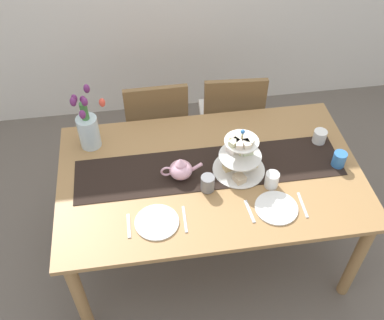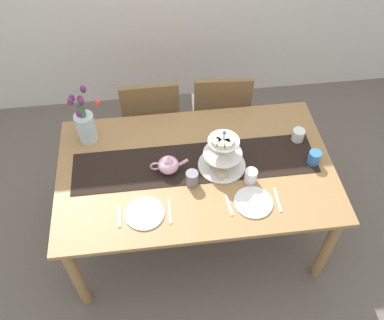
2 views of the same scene
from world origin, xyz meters
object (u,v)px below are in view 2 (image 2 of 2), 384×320
(dinner_plate_right, at_px, (253,202))
(chair_left, at_px, (151,118))
(cream_jug, at_px, (298,135))
(fork_left, at_px, (119,216))
(tiered_cake_stand, at_px, (222,154))
(tulip_vase, at_px, (85,123))
(mug_orange, at_px, (314,158))
(fork_right, at_px, (229,205))
(dining_table, at_px, (196,177))
(teapot, at_px, (168,164))
(knife_right, at_px, (278,200))
(knife_left, at_px, (170,211))
(chair_right, at_px, (220,112))
(mug_grey, at_px, (192,178))
(mug_white_text, at_px, (251,176))
(dinner_plate_left, at_px, (145,213))

(dinner_plate_right, bearing_deg, chair_left, 117.80)
(cream_jug, distance_m, fork_left, 1.27)
(tiered_cake_stand, distance_m, fork_left, 0.72)
(tulip_vase, distance_m, mug_orange, 1.47)
(fork_right, bearing_deg, dinner_plate_right, 0.00)
(fork_right, bearing_deg, dining_table, 117.16)
(dining_table, distance_m, fork_left, 0.58)
(tiered_cake_stand, relative_size, tulip_vase, 0.75)
(teapot, xyz_separation_m, knife_right, (0.62, -0.30, -0.06))
(dinner_plate_right, bearing_deg, tiered_cake_stand, 114.21)
(knife_left, xyz_separation_m, fork_right, (0.35, 0.00, 0.00))
(knife_left, height_order, mug_orange, mug_orange)
(tiered_cake_stand, bearing_deg, chair_right, 80.46)
(teapot, relative_size, knife_left, 1.40)
(tulip_vase, distance_m, dinner_plate_right, 1.17)
(mug_grey, relative_size, mug_white_text, 1.00)
(tulip_vase, bearing_deg, knife_right, -29.83)
(dining_table, distance_m, chair_left, 0.80)
(tulip_vase, bearing_deg, knife_left, -53.03)
(fork_right, relative_size, mug_grey, 1.58)
(chair_left, xyz_separation_m, tiered_cake_stand, (0.42, -0.75, 0.35))
(tiered_cake_stand, bearing_deg, mug_white_text, -43.69)
(teapot, distance_m, fork_left, 0.44)
(tulip_vase, bearing_deg, mug_white_text, -25.98)
(knife_left, relative_size, mug_grey, 1.79)
(dinner_plate_right, bearing_deg, knife_left, 180.00)
(tiered_cake_stand, relative_size, dinner_plate_left, 1.32)
(dinner_plate_right, distance_m, fork_right, 0.15)
(dining_table, bearing_deg, dinner_plate_left, -137.93)
(knife_right, bearing_deg, fork_right, 180.00)
(dinner_plate_left, relative_size, fork_right, 1.53)
(mug_white_text, bearing_deg, cream_jug, 38.28)
(dinner_plate_left, distance_m, knife_right, 0.78)
(dinner_plate_right, distance_m, mug_orange, 0.51)
(cream_jug, bearing_deg, fork_right, -139.55)
(tulip_vase, bearing_deg, chair_left, 44.23)
(tulip_vase, xyz_separation_m, dinner_plate_right, (0.97, -0.64, -0.14))
(mug_orange, bearing_deg, mug_grey, -174.75)
(tiered_cake_stand, distance_m, knife_left, 0.48)
(fork_right, height_order, mug_white_text, mug_white_text)
(chair_right, xyz_separation_m, mug_orange, (0.45, -0.79, 0.29))
(dining_table, bearing_deg, chair_left, 108.72)
(chair_right, bearing_deg, teapot, -121.64)
(chair_right, relative_size, tiered_cake_stand, 2.99)
(fork_left, xyz_separation_m, dinner_plate_right, (0.78, 0.00, 0.00))
(dining_table, xyz_separation_m, chair_right, (0.29, 0.75, -0.15))
(tulip_vase, bearing_deg, chair_right, 23.03)
(tiered_cake_stand, height_order, fork_left, tiered_cake_stand)
(cream_jug, distance_m, mug_white_text, 0.49)
(fork_left, distance_m, mug_white_text, 0.81)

